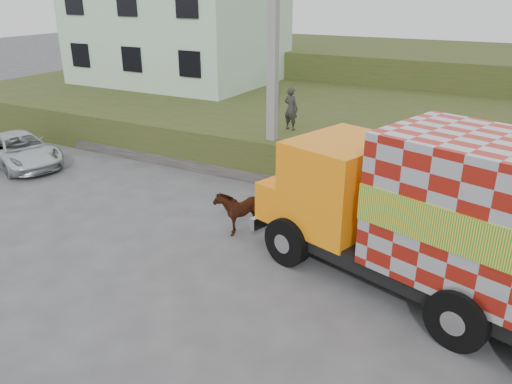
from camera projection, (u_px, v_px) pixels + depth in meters
The scene contains 10 objects.
ground at pixel (228, 238), 13.61m from camera, with size 120.00×120.00×0.00m, color #474749.
embankment at pixel (349, 128), 21.47m from camera, with size 40.00×12.00×1.50m, color #2A4717.
embankment_far at pixel (413, 73), 30.95m from camera, with size 40.00×12.00×3.00m, color #2A4717.
retaining_strip at pixel (242, 173), 17.84m from camera, with size 16.00×0.50×0.40m, color #595651.
building at pixel (179, 25), 27.36m from camera, with size 10.00×8.00×6.00m, color #B9D9BB.
utility_pole at pixel (273, 63), 16.26m from camera, with size 1.20×0.30×8.00m.
cargo_truck at pixel (453, 219), 10.22m from camera, with size 8.82×5.04×3.75m.
cow at pixel (241, 209), 13.92m from camera, with size 0.67×1.46×1.24m, color black.
suv at pixel (20, 150), 19.10m from camera, with size 2.03×4.40×1.22m, color #A9AEB2.
pedestrian at pixel (291, 109), 18.14m from camera, with size 0.57×0.37×1.56m, color #32302C.
Camera 1 is at (6.47, -10.29, 6.31)m, focal length 35.00 mm.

